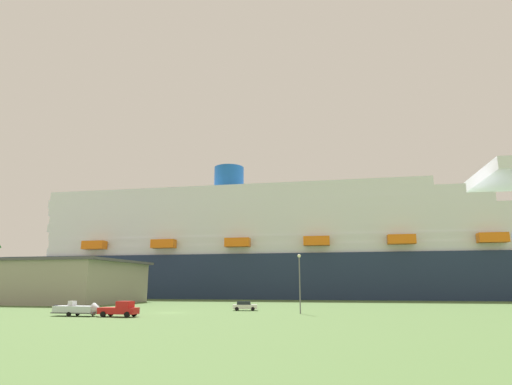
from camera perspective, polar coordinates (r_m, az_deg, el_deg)
name	(u,v)px	position (r m, az deg, el deg)	size (l,w,h in m)	color
ground_plane	(219,305)	(101.31, -4.99, -14.95)	(600.00, 600.00, 0.00)	#4C6B38
cruise_ship	(319,252)	(147.89, 8.54, -8.04)	(255.48, 35.19, 55.91)	#1E2D4C
terminal_building	(9,282)	(129.54, -30.55, -10.41)	(68.87, 31.14, 10.52)	gray
pickup_truck	(120,309)	(65.28, -17.99, -14.87)	(5.66, 2.42, 2.20)	red
small_boat_on_trailer	(80,309)	(68.77, -22.81, -14.44)	(8.86, 2.32, 2.15)	#595960
street_lamp	(300,275)	(69.37, 5.94, -11.14)	(0.56, 0.56, 9.38)	slate
parked_car_red_hatchback	(36,301)	(113.21, -27.71, -12.92)	(4.74, 2.58, 1.58)	red
parked_car_white_van	(245,306)	(77.57, -1.54, -15.14)	(4.55, 2.64, 1.58)	white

